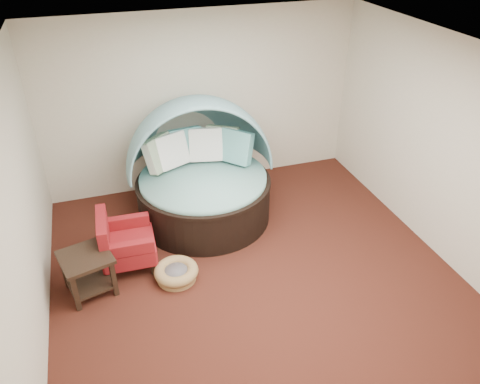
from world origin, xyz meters
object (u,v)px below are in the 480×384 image
object	(u,v)px
canopy_daybed	(201,165)
pet_basket	(176,272)
side_table	(88,269)
red_armchair	(124,243)

from	to	relation	value
canopy_daybed	pet_basket	xyz separation A→B (m)	(-0.69, -1.35, -0.73)
canopy_daybed	pet_basket	bearing A→B (deg)	-113.82
side_table	canopy_daybed	bearing A→B (deg)	35.63
canopy_daybed	red_armchair	size ratio (longest dim) A/B	2.74
red_armchair	side_table	xyz separation A→B (m)	(-0.46, -0.35, -0.01)
pet_basket	canopy_daybed	bearing A→B (deg)	62.89
pet_basket	side_table	size ratio (longest dim) A/B	0.91
pet_basket	red_armchair	distance (m)	0.78
side_table	pet_basket	bearing A→B (deg)	-6.25
canopy_daybed	pet_basket	world-z (taller)	canopy_daybed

